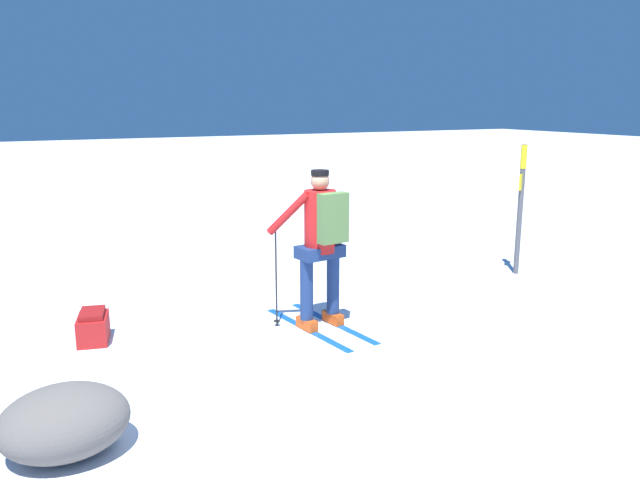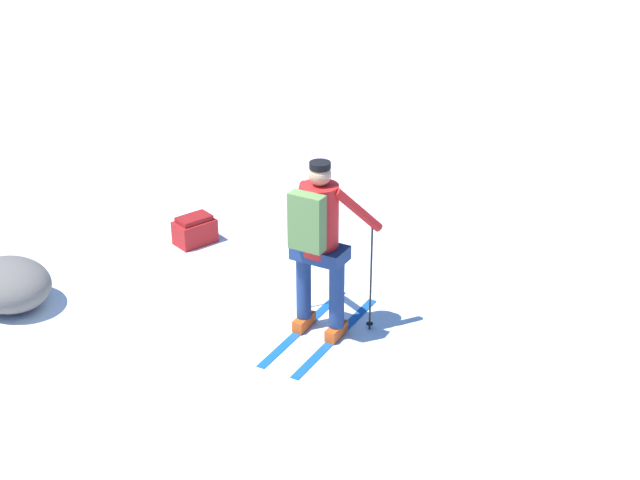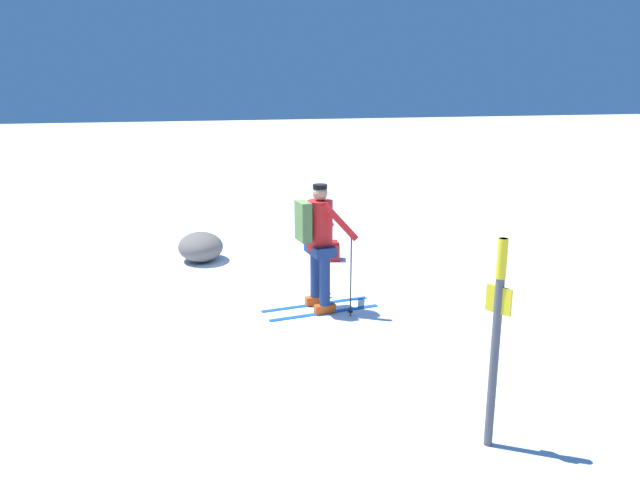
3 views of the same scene
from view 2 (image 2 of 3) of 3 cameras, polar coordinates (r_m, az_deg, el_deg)
The scene contains 4 objects.
ground_plane at distance 8.93m, azimuth -7.08°, elevation -6.32°, with size 80.00×80.00×0.00m, color white.
skier at distance 8.44m, azimuth -0.07°, elevation 0.12°, with size 1.00×1.70×1.82m.
dropped_backpack at distance 10.77m, azimuth -8.02°, elevation 0.62°, with size 0.41×0.53×0.35m.
rock_boulder at distance 9.84m, azimuth -19.26°, elevation -2.69°, with size 0.95×0.80×0.52m, color #5B5651.
Camera 2 is at (5.38, -5.29, 4.78)m, focal length 50.00 mm.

